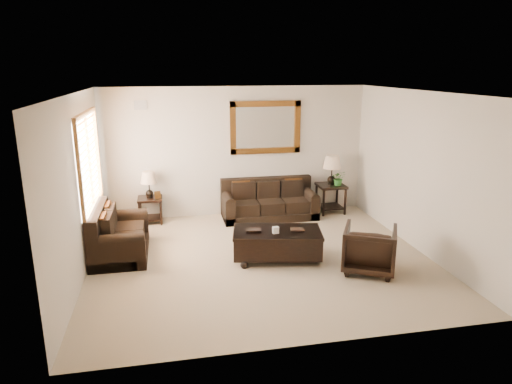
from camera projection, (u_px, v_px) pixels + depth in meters
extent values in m
cube|color=gray|center=(261.00, 258.00, 7.57)|extent=(5.50, 5.00, 0.01)
cube|color=white|center=(261.00, 92.00, 6.86)|extent=(5.50, 5.00, 0.01)
cube|color=beige|center=(237.00, 152.00, 9.58)|extent=(5.50, 0.01, 2.70)
cube|color=beige|center=(309.00, 234.00, 4.85)|extent=(5.50, 0.01, 2.70)
cube|color=beige|center=(78.00, 188.00, 6.70)|extent=(0.01, 5.00, 2.70)
cube|color=beige|center=(420.00, 172.00, 7.73)|extent=(0.01, 5.00, 2.70)
cube|color=white|center=(87.00, 163.00, 7.50)|extent=(0.01, 1.80, 1.50)
cube|color=brown|center=(85.00, 114.00, 7.30)|extent=(0.06, 1.96, 0.08)
cube|color=brown|center=(94.00, 208.00, 7.71)|extent=(0.06, 1.96, 0.08)
cube|color=brown|center=(80.00, 175.00, 6.61)|extent=(0.06, 0.08, 1.50)
cube|color=brown|center=(97.00, 153.00, 8.39)|extent=(0.06, 0.08, 1.50)
cube|color=brown|center=(90.00, 163.00, 7.50)|extent=(0.05, 0.05, 1.50)
cube|color=#49260E|center=(266.00, 127.00, 9.53)|extent=(1.50, 0.06, 1.10)
cube|color=white|center=(265.00, 127.00, 9.55)|extent=(1.26, 0.01, 0.86)
cube|color=#999999|center=(141.00, 105.00, 8.94)|extent=(0.25, 0.02, 0.18)
cube|color=black|center=(269.00, 214.00, 9.61)|extent=(1.95, 0.84, 0.16)
cube|color=black|center=(266.00, 186.00, 9.78)|extent=(1.95, 0.20, 0.40)
cube|color=black|center=(245.00, 206.00, 9.44)|extent=(0.50, 0.69, 0.24)
cube|color=black|center=(270.00, 205.00, 9.54)|extent=(0.50, 0.69, 0.24)
cube|color=black|center=(294.00, 204.00, 9.64)|extent=(0.50, 0.69, 0.24)
cube|color=black|center=(228.00, 209.00, 9.40)|extent=(0.20, 0.84, 0.47)
cylinder|color=black|center=(228.00, 198.00, 9.34)|extent=(0.20, 0.83, 0.20)
cube|color=black|center=(309.00, 204.00, 9.74)|extent=(0.20, 0.84, 0.47)
cylinder|color=black|center=(310.00, 194.00, 9.67)|extent=(0.20, 0.83, 0.20)
cube|color=#5A2B0B|center=(241.00, 190.00, 9.52)|extent=(0.37, 0.16, 0.38)
cube|color=#5A2B0B|center=(294.00, 187.00, 9.73)|extent=(0.37, 0.16, 0.38)
cube|color=black|center=(121.00, 250.00, 7.72)|extent=(0.88, 1.49, 0.17)
cube|color=black|center=(97.00, 220.00, 7.51)|extent=(0.20, 1.49, 0.42)
cube|color=black|center=(120.00, 244.00, 7.41)|extent=(0.73, 0.52, 0.25)
cube|color=black|center=(123.00, 232.00, 7.92)|extent=(0.73, 0.52, 0.25)
cube|color=black|center=(117.00, 256.00, 7.07)|extent=(0.88, 0.20, 0.49)
cylinder|color=black|center=(116.00, 241.00, 7.00)|extent=(0.87, 0.20, 0.20)
cube|color=black|center=(123.00, 228.00, 8.28)|extent=(0.88, 0.20, 0.49)
cylinder|color=black|center=(122.00, 215.00, 8.22)|extent=(0.87, 0.20, 0.20)
cube|color=#5A2B0B|center=(106.00, 226.00, 7.24)|extent=(0.17, 0.39, 0.40)
cube|color=#5A2B0B|center=(110.00, 214.00, 7.84)|extent=(0.17, 0.39, 0.40)
cube|color=black|center=(150.00, 199.00, 9.19)|extent=(0.48, 0.48, 0.04)
cube|color=black|center=(151.00, 218.00, 9.30)|extent=(0.41, 0.41, 0.03)
cylinder|color=black|center=(140.00, 215.00, 9.03)|extent=(0.04, 0.04, 0.48)
cylinder|color=black|center=(161.00, 214.00, 9.10)|extent=(0.04, 0.04, 0.48)
cylinder|color=black|center=(141.00, 209.00, 9.42)|extent=(0.04, 0.04, 0.48)
cylinder|color=black|center=(161.00, 208.00, 9.50)|extent=(0.04, 0.04, 0.48)
sphere|color=black|center=(150.00, 193.00, 9.16)|extent=(0.15, 0.15, 0.15)
cylinder|color=black|center=(149.00, 186.00, 9.12)|extent=(0.02, 0.02, 0.32)
cone|color=#CFAD8A|center=(149.00, 177.00, 9.07)|extent=(0.33, 0.33, 0.23)
cube|color=#49260E|center=(158.00, 195.00, 9.11)|extent=(0.13, 0.09, 0.15)
cube|color=black|center=(331.00, 186.00, 9.85)|extent=(0.57, 0.57, 0.05)
cube|color=black|center=(330.00, 206.00, 9.97)|extent=(0.48, 0.48, 0.03)
cylinder|color=black|center=(324.00, 203.00, 9.66)|extent=(0.05, 0.05, 0.57)
cylinder|color=black|center=(345.00, 202.00, 9.75)|extent=(0.05, 0.05, 0.57)
cylinder|color=black|center=(316.00, 197.00, 10.12)|extent=(0.05, 0.05, 0.57)
cylinder|color=black|center=(337.00, 196.00, 10.21)|extent=(0.05, 0.05, 0.57)
sphere|color=black|center=(331.00, 180.00, 9.82)|extent=(0.18, 0.18, 0.18)
cylinder|color=black|center=(332.00, 171.00, 9.77)|extent=(0.02, 0.02, 0.37)
cone|color=#CFAD8A|center=(332.00, 162.00, 9.71)|extent=(0.39, 0.39, 0.27)
sphere|color=black|center=(244.00, 265.00, 7.19)|extent=(0.13, 0.13, 0.13)
sphere|color=black|center=(316.00, 259.00, 7.42)|extent=(0.13, 0.13, 0.13)
sphere|color=black|center=(239.00, 252.00, 7.71)|extent=(0.13, 0.13, 0.13)
sphere|color=black|center=(306.00, 247.00, 7.93)|extent=(0.13, 0.13, 0.13)
cube|color=black|center=(277.00, 242.00, 7.50)|extent=(1.52, 1.01, 0.40)
cube|color=black|center=(277.00, 232.00, 7.45)|extent=(1.55, 1.03, 0.04)
cube|color=black|center=(254.00, 230.00, 7.42)|extent=(0.26, 0.20, 0.03)
cube|color=black|center=(297.00, 230.00, 7.45)|extent=(0.24, 0.19, 0.03)
cube|color=white|center=(276.00, 230.00, 7.32)|extent=(0.10, 0.07, 0.11)
imported|color=black|center=(370.00, 247.00, 7.02)|extent=(1.02, 1.00, 0.79)
imported|color=#265A1E|center=(339.00, 180.00, 9.74)|extent=(0.37, 0.39, 0.25)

